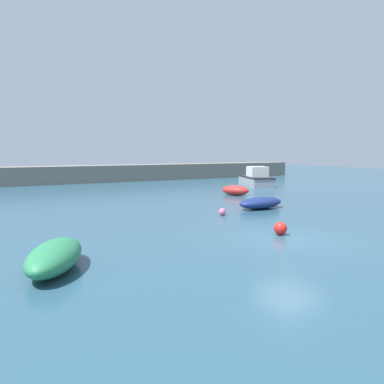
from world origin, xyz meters
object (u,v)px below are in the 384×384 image
at_px(fishing_dinghy_green, 235,190).
at_px(mooring_buoy_red, 280,228).
at_px(open_tender_yellow, 261,203).
at_px(motorboat_with_cabin, 256,179).
at_px(rowboat_white_midwater, 55,256).
at_px(mooring_buoy_pink, 222,212).

relative_size(fishing_dinghy_green, mooring_buoy_red, 4.68).
relative_size(fishing_dinghy_green, open_tender_yellow, 0.79).
bearing_deg(motorboat_with_cabin, fishing_dinghy_green, 150.87).
bearing_deg(fishing_dinghy_green, rowboat_white_midwater, -75.92).
bearing_deg(mooring_buoy_red, motorboat_with_cabin, 53.69).
xyz_separation_m(motorboat_with_cabin, mooring_buoy_pink, (-12.86, -13.06, -0.53)).
bearing_deg(open_tender_yellow, rowboat_white_midwater, 21.90).
relative_size(motorboat_with_cabin, mooring_buoy_pink, 15.08).
relative_size(open_tender_yellow, mooring_buoy_pink, 8.38).
distance_m(rowboat_white_midwater, open_tender_yellow, 14.53).
xyz_separation_m(open_tender_yellow, mooring_buoy_red, (-3.96, -6.09, -0.08)).
height_order(motorboat_with_cabin, rowboat_white_midwater, motorboat_with_cabin).
bearing_deg(open_tender_yellow, mooring_buoy_red, 52.49).
height_order(motorboat_with_cabin, open_tender_yellow, motorboat_with_cabin).
bearing_deg(open_tender_yellow, motorboat_with_cabin, -132.31).
distance_m(motorboat_with_cabin, open_tender_yellow, 15.42).
relative_size(mooring_buoy_red, mooring_buoy_pink, 1.42).
bearing_deg(mooring_buoy_red, fishing_dinghy_green, 61.83).
xyz_separation_m(rowboat_white_midwater, mooring_buoy_red, (9.06, 0.36, -0.15)).
xyz_separation_m(fishing_dinghy_green, mooring_buoy_red, (-6.73, -12.57, -0.11)).
xyz_separation_m(fishing_dinghy_green, rowboat_white_midwater, (-15.79, -12.93, 0.04)).
height_order(fishing_dinghy_green, rowboat_white_midwater, rowboat_white_midwater).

